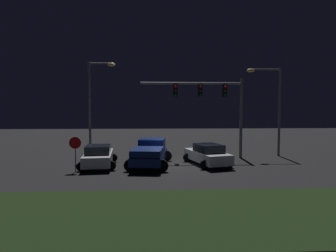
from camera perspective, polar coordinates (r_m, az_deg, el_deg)
The scene contains 9 objects.
ground_plane at distance 20.05m, azimuth 0.21°, elevation -8.04°, with size 80.00×80.00×0.00m, color black.
grass_median at distance 10.88m, azimuth 2.83°, elevation -17.57°, with size 24.97×6.00×0.10m, color black.
pickup_truck at distance 19.90m, azimuth -3.63°, elevation -5.21°, with size 3.29×5.59×1.80m.
car_sedan at distance 20.31m, azimuth 8.07°, elevation -5.81°, with size 3.23×4.73×1.51m.
car_sedan_far at distance 20.04m, azimuth -14.04°, elevation -5.99°, with size 2.78×4.56×1.51m.
traffic_signal_gantry at distance 22.94m, azimuth 8.95°, elevation 5.63°, with size 8.32×0.56×6.50m.
street_lamp_left at distance 24.22m, azimuth -14.73°, elevation 5.73°, with size 2.32×0.44×7.99m.
street_lamp_right at distance 25.37m, azimuth 20.55°, elevation 5.08°, with size 3.01×0.44×7.53m.
stop_sign at distance 18.72m, azimuth -18.47°, elevation -4.16°, with size 0.76×0.08×2.23m.
Camera 1 is at (-0.98, -19.65, 3.91)m, focal length 29.76 mm.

